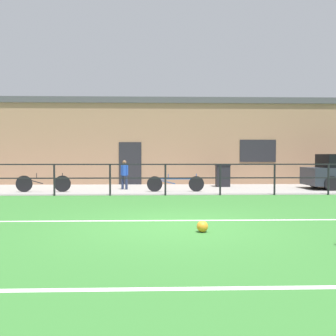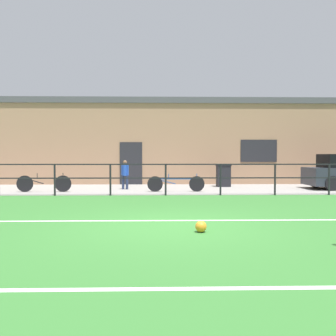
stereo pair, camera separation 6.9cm
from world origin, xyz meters
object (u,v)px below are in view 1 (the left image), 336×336
object	(u,v)px
spectator_child	(124,173)
bicycle_parked_2	(43,183)
soccer_ball_match	(202,226)
trash_bin_0	(223,175)
bicycle_parked_0	(175,184)

from	to	relation	value
spectator_child	bicycle_parked_2	size ratio (longest dim) A/B	0.58
bicycle_parked_2	soccer_ball_match	bearing A→B (deg)	-56.02
spectator_child	trash_bin_0	xyz separation A→B (m)	(4.38, 1.28, -0.18)
spectator_child	trash_bin_0	bearing A→B (deg)	-142.11
bicycle_parked_0	bicycle_parked_2	bearing A→B (deg)	180.00
bicycle_parked_0	bicycle_parked_2	xyz separation A→B (m)	(-5.17, 0.00, 0.02)
bicycle_parked_0	trash_bin_0	size ratio (longest dim) A/B	2.19
trash_bin_0	bicycle_parked_2	bearing A→B (deg)	-162.44
bicycle_parked_0	bicycle_parked_2	distance (m)	5.17
bicycle_parked_0	spectator_child	bearing A→B (deg)	152.72
bicycle_parked_2	trash_bin_0	xyz separation A→B (m)	(7.46, 2.36, 0.18)
bicycle_parked_0	trash_bin_0	distance (m)	3.30
soccer_ball_match	bicycle_parked_2	distance (m)	9.48
spectator_child	trash_bin_0	size ratio (longest dim) A/B	1.19
soccer_ball_match	spectator_child	size ratio (longest dim) A/B	0.18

